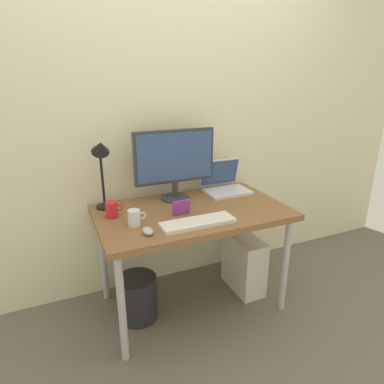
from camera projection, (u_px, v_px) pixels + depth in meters
ground_plane at (192, 302)px, 2.37m from camera, size 6.00×6.00×0.00m
back_wall at (168, 111)px, 2.31m from camera, size 4.40×0.04×2.60m
desk at (192, 219)px, 2.16m from camera, size 1.21×0.72×0.72m
monitor at (175, 160)px, 2.23m from camera, size 0.56×0.20×0.48m
laptop at (224, 183)px, 2.47m from camera, size 0.32×0.27×0.23m
desk_lamp at (101, 158)px, 2.03m from camera, size 0.11×0.16×0.47m
keyboard at (198, 222)px, 1.92m from camera, size 0.44×0.14×0.02m
mouse at (148, 231)px, 1.80m from camera, size 0.06×0.09×0.03m
coffee_mug at (112, 210)px, 2.01m from camera, size 0.11×0.07×0.10m
glass_cup at (134, 218)px, 1.90m from camera, size 0.11×0.07×0.09m
photo_frame at (181, 207)px, 2.04m from camera, size 0.11×0.02×0.09m
computer_tower at (244, 263)px, 2.47m from camera, size 0.18×0.36×0.42m
wastebasket at (137, 297)px, 2.19m from camera, size 0.26×0.26×0.30m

